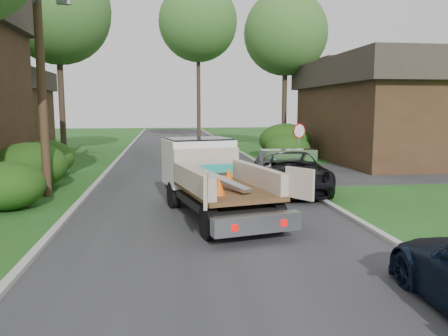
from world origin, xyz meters
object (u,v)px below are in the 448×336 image
house_right (398,109)px  black_pickup (291,171)px  flatbed_truck (208,173)px  stop_sign (299,138)px  utility_pole (40,51)px  tree_center_far (198,22)px  tree_right_far (286,34)px  tree_left_far (57,11)px

house_right → black_pickup: house_right is taller
flatbed_truck → black_pickup: (3.51, 3.00, -0.44)m
house_right → black_pickup: size_ratio=2.34×
stop_sign → utility_pole: 11.91m
flatbed_truck → tree_center_far: bearing=73.8°
tree_right_far → flatbed_truck: bearing=-112.3°
house_right → black_pickup: bearing=-135.9°
tree_right_far → utility_pole: bearing=-130.8°
tree_center_far → flatbed_truck: bearing=-93.9°
stop_sign → black_pickup: 4.52m
tree_center_far → flatbed_truck: 29.82m
tree_left_far → black_pickup: bearing=-47.5°
stop_sign → tree_left_far: tree_left_far is taller
utility_pole → black_pickup: bearing=-0.6°
tree_left_far → black_pickup: size_ratio=2.20×
house_right → tree_left_far: (-20.50, 3.00, 5.82)m
tree_right_far → black_pickup: 17.40m
utility_pole → tree_center_far: bearing=73.4°
house_right → tree_center_far: tree_center_far is taller
utility_pole → tree_center_far: size_ratio=0.68×
house_right → black_pickup: 13.30m
utility_pole → house_right: (18.48, 9.02, -2.01)m
stop_sign → utility_pole: (-10.68, -4.02, 3.40)m
tree_right_far → tree_center_far: size_ratio=0.79×
stop_sign → tree_left_far: size_ratio=0.20×
utility_pole → tree_left_far: tree_left_far is taller
tree_left_far → tree_center_far: 16.22m
tree_right_far → stop_sign: bearing=-101.8°
utility_pole → flatbed_truck: utility_pole is taller
house_right → tree_left_far: tree_left_far is taller
stop_sign → flatbed_truck: bearing=-125.7°
utility_pole → tree_center_far: (7.48, 25.02, 5.81)m
tree_left_far → house_right: bearing=-8.3°
tree_right_far → tree_center_far: tree_center_far is taller
tree_left_far → tree_center_far: (9.50, 13.00, 2.00)m
house_right → black_pickup: (-9.40, -9.11, -2.39)m
stop_sign → tree_left_far: 16.65m
stop_sign → tree_left_far: (-12.70, 8.00, 7.20)m
utility_pole → black_pickup: (9.08, -0.09, -4.40)m
stop_sign → flatbed_truck: size_ratio=0.40×
stop_sign → tree_center_far: tree_center_far is taller
utility_pole → flatbed_truck: bearing=-29.0°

